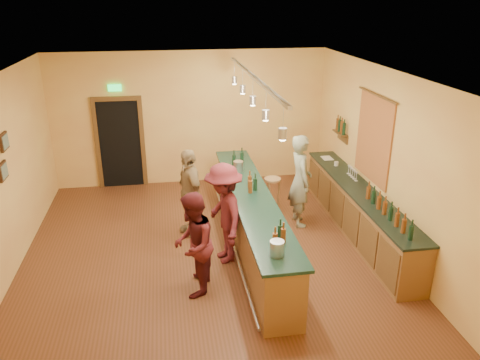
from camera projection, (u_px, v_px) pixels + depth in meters
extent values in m
plane|color=#533017|center=(207.00, 250.00, 8.59)|extent=(7.00, 7.00, 0.00)
cube|color=silver|center=(201.00, 74.00, 7.41)|extent=(6.50, 7.00, 0.02)
cube|color=tan|center=(191.00, 119.00, 11.21)|extent=(6.50, 0.02, 3.20)
cube|color=tan|center=(236.00, 285.00, 4.79)|extent=(6.50, 0.02, 3.20)
cube|color=tan|center=(3.00, 180.00, 7.51)|extent=(0.02, 7.00, 3.20)
cube|color=tan|center=(383.00, 158.00, 8.49)|extent=(0.02, 7.00, 3.20)
cube|color=black|center=(120.00, 144.00, 11.14)|extent=(0.95, 0.06, 2.10)
cube|color=#543019|center=(98.00, 146.00, 11.04)|extent=(0.10, 0.08, 2.10)
cube|color=#543019|center=(143.00, 143.00, 11.20)|extent=(0.10, 0.08, 2.10)
cube|color=#543019|center=(116.00, 99.00, 10.71)|extent=(1.15, 0.08, 0.10)
cube|color=#19E54C|center=(115.00, 88.00, 10.61)|extent=(0.30, 0.04, 0.15)
cube|color=maroon|center=(374.00, 139.00, 8.77)|extent=(0.03, 1.40, 1.60)
cube|color=#543019|center=(340.00, 133.00, 10.24)|extent=(0.16, 0.55, 0.03)
cube|color=#543019|center=(343.00, 137.00, 10.29)|extent=(0.03, 0.55, 0.18)
cube|color=brown|center=(358.00, 212.00, 9.06)|extent=(0.55, 4.50, 0.90)
cube|color=black|center=(360.00, 190.00, 8.89)|extent=(0.60, 4.55, 0.04)
cylinder|color=silver|center=(336.00, 164.00, 10.05)|extent=(0.09, 0.09, 0.09)
cube|color=silver|center=(327.00, 158.00, 10.52)|extent=(0.22, 0.30, 0.01)
cube|color=brown|center=(252.00, 222.00, 8.54)|extent=(0.60, 5.00, 1.00)
cube|color=#132D23|center=(252.00, 196.00, 8.34)|extent=(0.70, 5.10, 0.05)
cylinder|color=silver|center=(232.00, 241.00, 8.61)|extent=(0.05, 5.00, 0.05)
cylinder|color=silver|center=(277.00, 248.00, 6.36)|extent=(0.20, 0.20, 0.22)
cylinder|color=silver|center=(238.00, 166.00, 9.38)|extent=(0.20, 0.20, 0.22)
cube|color=silver|center=(253.00, 76.00, 7.56)|extent=(0.06, 4.60, 0.05)
cylinder|color=silver|center=(283.00, 118.00, 5.80)|extent=(0.01, 0.01, 0.35)
cylinder|color=#A5A5AD|center=(283.00, 133.00, 5.87)|extent=(0.11, 0.11, 0.14)
cylinder|color=#FFEABF|center=(282.00, 140.00, 5.90)|extent=(0.08, 0.08, 0.02)
cylinder|color=silver|center=(266.00, 101.00, 6.71)|extent=(0.01, 0.01, 0.35)
cylinder|color=#A5A5AD|center=(266.00, 115.00, 6.79)|extent=(0.11, 0.11, 0.14)
cylinder|color=#FFEABF|center=(266.00, 120.00, 6.82)|extent=(0.08, 0.08, 0.02)
cylinder|color=silver|center=(253.00, 88.00, 7.63)|extent=(0.01, 0.01, 0.35)
cylinder|color=#A5A5AD|center=(253.00, 100.00, 7.70)|extent=(0.11, 0.11, 0.14)
cylinder|color=#FFEABF|center=(253.00, 105.00, 7.73)|extent=(0.08, 0.08, 0.02)
cylinder|color=silver|center=(243.00, 78.00, 8.55)|extent=(0.01, 0.01, 0.35)
cylinder|color=#A5A5AD|center=(243.00, 89.00, 8.62)|extent=(0.11, 0.11, 0.14)
cylinder|color=#FFEABF|center=(243.00, 93.00, 8.65)|extent=(0.08, 0.08, 0.02)
cylinder|color=silver|center=(234.00, 70.00, 9.46)|extent=(0.01, 0.01, 0.35)
cylinder|color=#A5A5AD|center=(234.00, 80.00, 9.54)|extent=(0.11, 0.11, 0.14)
cylinder|color=#FFEABF|center=(234.00, 84.00, 9.57)|extent=(0.08, 0.08, 0.02)
imported|color=gray|center=(300.00, 181.00, 9.27)|extent=(0.45, 0.69, 1.88)
imported|color=#59191E|center=(193.00, 245.00, 7.11)|extent=(0.80, 0.93, 1.67)
imported|color=#997A51|center=(190.00, 192.00, 8.92)|extent=(0.68, 1.09, 1.72)
imported|color=#59191E|center=(224.00, 214.00, 7.98)|extent=(0.85, 1.25, 1.79)
cylinder|color=olive|center=(273.00, 179.00, 9.94)|extent=(0.36, 0.36, 0.04)
cylinder|color=olive|center=(278.00, 195.00, 10.10)|extent=(0.04, 0.04, 0.70)
cylinder|color=olive|center=(268.00, 193.00, 10.17)|extent=(0.04, 0.04, 0.70)
cylinder|color=olive|center=(270.00, 198.00, 9.96)|extent=(0.04, 0.04, 0.70)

